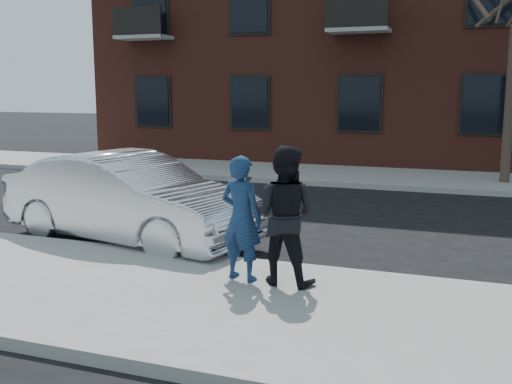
% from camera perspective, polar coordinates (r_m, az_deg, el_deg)
% --- Properties ---
extents(ground, '(100.00, 100.00, 0.00)m').
position_cam_1_polar(ground, '(7.97, -8.74, -9.86)').
color(ground, black).
rests_on(ground, ground).
extents(near_sidewalk, '(50.00, 3.50, 0.15)m').
position_cam_1_polar(near_sidewalk, '(7.74, -9.65, -9.90)').
color(near_sidewalk, gray).
rests_on(near_sidewalk, ground).
extents(near_curb, '(50.00, 0.10, 0.15)m').
position_cam_1_polar(near_curb, '(9.27, -4.12, -6.47)').
color(near_curb, '#999691').
rests_on(near_curb, ground).
extents(far_sidewalk, '(50.00, 3.50, 0.15)m').
position_cam_1_polar(far_sidewalk, '(18.37, 8.36, 1.58)').
color(far_sidewalk, gray).
rests_on(far_sidewalk, ground).
extents(far_curb, '(50.00, 0.10, 0.15)m').
position_cam_1_polar(far_curb, '(16.63, 7.09, 0.75)').
color(far_curb, '#999691').
rests_on(far_curb, ground).
extents(silver_sedan, '(4.99, 2.56, 1.57)m').
position_cam_1_polar(silver_sedan, '(10.65, -12.01, -0.61)').
color(silver_sedan, silver).
rests_on(silver_sedan, ground).
extents(man_hoodie, '(0.68, 0.56, 1.67)m').
position_cam_1_polar(man_hoodie, '(7.90, -1.40, -2.50)').
color(man_hoodie, navy).
rests_on(man_hoodie, near_sidewalk).
extents(man_peacoat, '(0.92, 0.73, 1.81)m').
position_cam_1_polar(man_peacoat, '(7.74, 2.69, -2.23)').
color(man_peacoat, black).
rests_on(man_peacoat, near_sidewalk).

